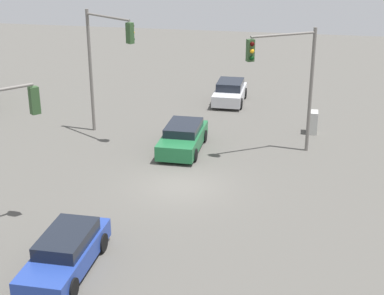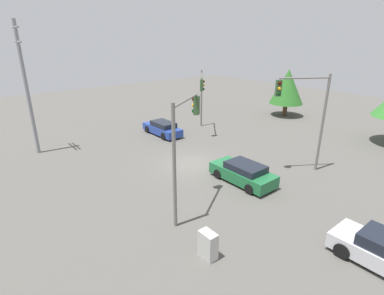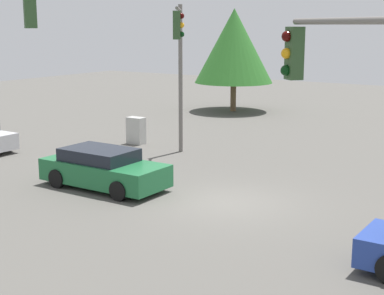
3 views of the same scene
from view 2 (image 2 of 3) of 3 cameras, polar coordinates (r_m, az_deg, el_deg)
The scene contains 10 objects.
ground_plane at distance 22.96m, azimuth -0.25°, elevation -3.20°, with size 80.00×80.00×0.00m, color #54514C.
sedan_green at distance 20.26m, azimuth 9.70°, elevation -4.78°, with size 4.55×2.02×1.38m.
sedan_silver at distance 15.62m, azimuth 32.71°, elevation -16.33°, with size 4.01×1.96×1.44m.
sedan_blue at distance 29.75m, azimuth -5.64°, elevation 3.67°, with size 4.68×1.84×1.37m.
traffic_signal_main at distance 21.83m, azimuth 21.00°, elevation 7.13°, with size 2.14×3.24×6.90m.
traffic_signal_cross at distance 30.16m, azimuth 1.85°, elevation 10.71°, with size 3.57×3.12×5.92m.
traffic_signal_aux at distance 15.24m, azimuth -1.58°, elevation 2.07°, with size 2.24×3.27×6.46m.
utility_pole_tall at distance 27.07m, azimuth -29.01°, elevation 10.09°, with size 2.20×0.28×10.43m.
electrical_cabinet at distance 13.78m, azimuth 3.05°, elevation -18.06°, with size 0.84×0.51×1.28m, color #B2B2AD.
tree_corner at distance 38.20m, azimuth 17.72°, elevation 10.97°, with size 3.95×3.95×5.58m.
Camera 2 is at (-16.37, 13.19, 9.22)m, focal length 28.00 mm.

